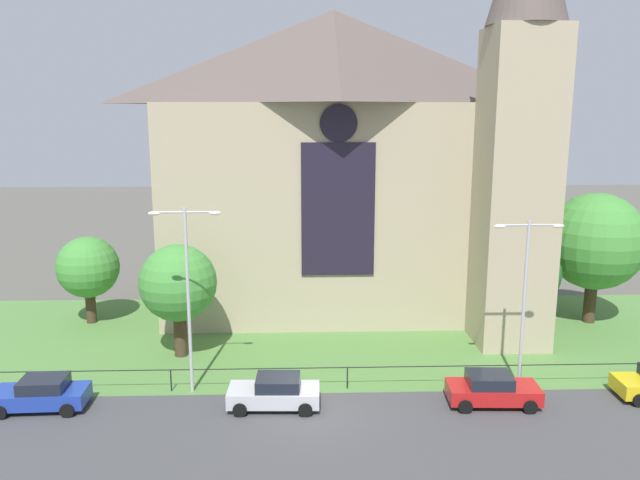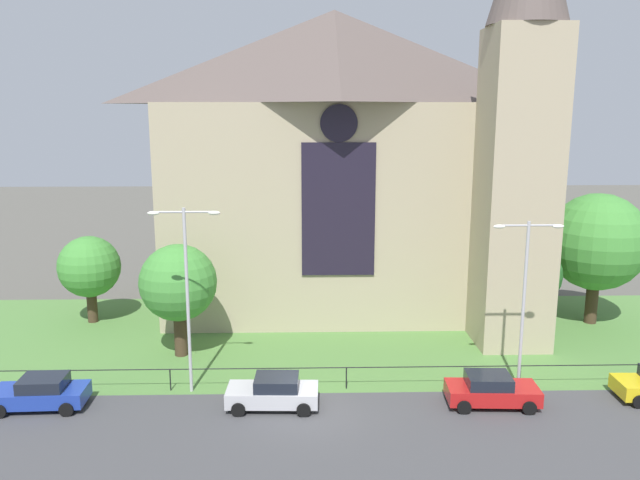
# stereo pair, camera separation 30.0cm
# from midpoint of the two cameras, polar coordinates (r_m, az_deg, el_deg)

# --- Properties ---
(ground) EXTENTS (160.00, 160.00, 0.00)m
(ground) POSITION_cam_midpoint_polar(r_m,az_deg,el_deg) (38.65, -1.49, -8.74)
(ground) COLOR #56544C
(road_asphalt) EXTENTS (120.00, 8.00, 0.01)m
(road_asphalt) POSITION_cam_midpoint_polar(r_m,az_deg,el_deg) (27.71, -1.27, -17.36)
(road_asphalt) COLOR #424244
(road_asphalt) RESTS_ON ground
(grass_verge) EXTENTS (120.00, 20.00, 0.01)m
(grass_verge) POSITION_cam_midpoint_polar(r_m,az_deg,el_deg) (36.78, -1.46, -9.81)
(grass_verge) COLOR #517F3D
(grass_verge) RESTS_ON ground
(church_building) EXTENTS (23.20, 16.20, 26.00)m
(church_building) POSITION_cam_midpoint_polar(r_m,az_deg,el_deg) (42.48, 2.06, 7.32)
(church_building) COLOR tan
(church_building) RESTS_ON ground
(iron_railing) EXTENTS (34.66, 0.07, 1.13)m
(iron_railing) POSITION_cam_midpoint_polar(r_m,az_deg,el_deg) (31.40, 2.23, -11.75)
(iron_railing) COLOR black
(iron_railing) RESTS_ON ground
(tree_right_far) EXTENTS (6.18, 6.18, 8.46)m
(tree_right_far) POSITION_cam_midpoint_polar(r_m,az_deg,el_deg) (43.37, 23.66, -0.14)
(tree_right_far) COLOR #423021
(tree_right_far) RESTS_ON ground
(tree_right_near) EXTENTS (3.58, 3.58, 5.87)m
(tree_right_near) POSITION_cam_midpoint_polar(r_m,az_deg,el_deg) (38.82, 18.41, -3.02)
(tree_right_near) COLOR #4C3823
(tree_right_near) RESTS_ON ground
(tree_left_far) EXTENTS (3.94, 3.94, 5.68)m
(tree_left_far) POSITION_cam_midpoint_polar(r_m,az_deg,el_deg) (42.72, -20.62, -2.38)
(tree_left_far) COLOR #423021
(tree_left_far) RESTS_ON ground
(tree_left_near) EXTENTS (4.26, 4.26, 6.35)m
(tree_left_near) POSITION_cam_midpoint_polar(r_m,az_deg,el_deg) (35.30, -13.06, -3.91)
(tree_left_near) COLOR #423021
(tree_left_near) RESTS_ON ground
(streetlamp_near) EXTENTS (3.37, 0.26, 9.10)m
(streetlamp_near) POSITION_cam_midpoint_polar(r_m,az_deg,el_deg) (30.17, -12.28, -3.49)
(streetlamp_near) COLOR #B2B2B7
(streetlamp_near) RESTS_ON ground
(streetlamp_far) EXTENTS (3.37, 0.26, 8.39)m
(streetlamp_far) POSITION_cam_midpoint_polar(r_m,az_deg,el_deg) (31.64, 17.97, -3.81)
(streetlamp_far) COLOR #B2B2B7
(streetlamp_far) RESTS_ON ground
(parked_car_blue) EXTENTS (4.26, 2.15, 1.51)m
(parked_car_blue) POSITION_cam_midpoint_polar(r_m,az_deg,el_deg) (32.21, -24.36, -12.67)
(parked_car_blue) COLOR #1E3899
(parked_car_blue) RESTS_ON ground
(parked_car_silver) EXTENTS (4.26, 2.14, 1.51)m
(parked_car_silver) POSITION_cam_midpoint_polar(r_m,az_deg,el_deg) (29.71, -4.44, -13.69)
(parked_car_silver) COLOR #B7B7BC
(parked_car_silver) RESTS_ON ground
(parked_car_red) EXTENTS (4.28, 2.19, 1.51)m
(parked_car_red) POSITION_cam_midpoint_polar(r_m,az_deg,el_deg) (30.92, 15.17, -13.03)
(parked_car_red) COLOR #B21919
(parked_car_red) RESTS_ON ground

